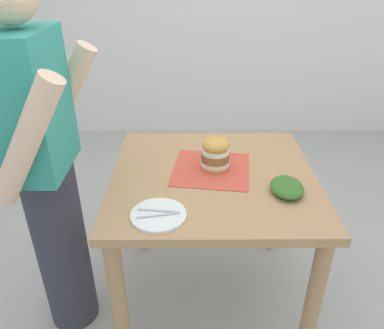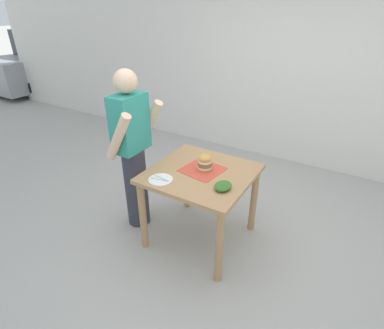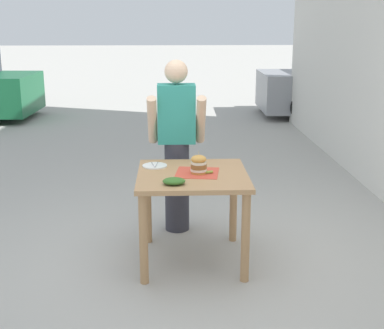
{
  "view_description": "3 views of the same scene",
  "coord_description": "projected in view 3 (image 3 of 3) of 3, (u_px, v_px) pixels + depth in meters",
  "views": [
    {
      "loc": [
        -1.5,
        0.11,
        1.68
      ],
      "look_at": [
        0.0,
        0.1,
        0.84
      ],
      "focal_mm": 35.0,
      "sensor_mm": 36.0,
      "label": 1
    },
    {
      "loc": [
        -2.15,
        -1.2,
        2.18
      ],
      "look_at": [
        0.0,
        0.1,
        0.84
      ],
      "focal_mm": 28.0,
      "sensor_mm": 36.0,
      "label": 2
    },
    {
      "loc": [
        -0.18,
        -4.33,
        2.05
      ],
      "look_at": [
        0.0,
        0.1,
        0.84
      ],
      "focal_mm": 50.0,
      "sensor_mm": 36.0,
      "label": 3
    }
  ],
  "objects": [
    {
      "name": "parked_car_near_curb",
      "position": [
        359.0,
        83.0,
        11.6
      ],
      "size": [
        4.24,
        1.91,
        1.6
      ],
      "color": "gray",
      "rests_on": "ground"
    },
    {
      "name": "side_salad",
      "position": [
        174.0,
        181.0,
        4.21
      ],
      "size": [
        0.18,
        0.14,
        0.05
      ],
      "primitive_type": "ellipsoid",
      "color": "#386B28",
      "rests_on": "patio_table"
    },
    {
      "name": "pickle_spear",
      "position": [
        207.0,
        172.0,
        4.49
      ],
      "size": [
        0.1,
        0.05,
        0.02
      ],
      "primitive_type": "cylinder",
      "rotation": [
        0.0,
        1.57,
        0.27
      ],
      "color": "#8EA83D",
      "rests_on": "serving_paper"
    },
    {
      "name": "ground_plane",
      "position": [
        192.0,
        260.0,
        4.72
      ],
      "size": [
        80.0,
        80.0,
        0.0
      ],
      "primitive_type": "plane",
      "color": "#ADAAA3"
    },
    {
      "name": "patio_table",
      "position": [
        192.0,
        189.0,
        4.55
      ],
      "size": [
        0.93,
        0.94,
        0.79
      ],
      "color": "tan",
      "rests_on": "ground"
    },
    {
      "name": "side_plate_with_forks",
      "position": [
        155.0,
        166.0,
        4.72
      ],
      "size": [
        0.22,
        0.22,
        0.02
      ],
      "color": "white",
      "rests_on": "patio_table"
    },
    {
      "name": "sandwich",
      "position": [
        199.0,
        164.0,
        4.48
      ],
      "size": [
        0.14,
        0.14,
        0.19
      ],
      "color": "gold",
      "rests_on": "serving_paper"
    },
    {
      "name": "diner_across_table",
      "position": [
        177.0,
        144.0,
        5.18
      ],
      "size": [
        0.55,
        0.35,
        1.69
      ],
      "color": "#33333D",
      "rests_on": "ground"
    },
    {
      "name": "serving_paper",
      "position": [
        197.0,
        173.0,
        4.52
      ],
      "size": [
        0.4,
        0.4,
        0.0
      ],
      "primitive_type": "cube",
      "rotation": [
        0.0,
        0.0,
        -0.14
      ],
      "color": "#D64C38",
      "rests_on": "patio_table"
    }
  ]
}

